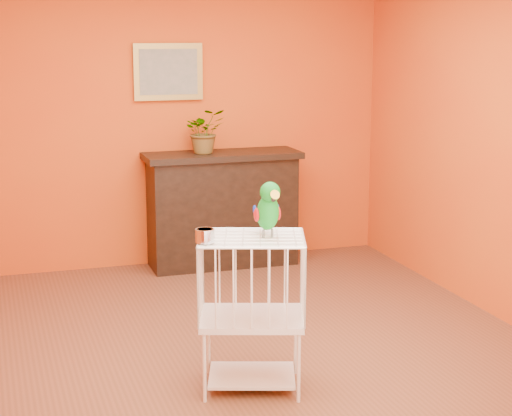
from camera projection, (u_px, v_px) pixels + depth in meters
name	position (u px, v px, depth m)	size (l,w,h in m)	color
ground	(242.00, 346.00, 5.86)	(4.50, 4.50, 0.00)	brown
room_shell	(241.00, 115.00, 5.53)	(4.50, 4.50, 4.50)	#D15313
console_cabinet	(222.00, 209.00, 7.75)	(1.40, 0.50, 1.04)	black
potted_plant	(204.00, 136.00, 7.57)	(0.36, 0.40, 0.31)	#26722D
framed_picture	(168.00, 72.00, 7.56)	(0.62, 0.04, 0.50)	#A98C3C
birdcage	(252.00, 311.00, 5.09)	(0.72, 0.63, 0.94)	white
feed_cup	(205.00, 236.00, 4.84)	(0.11, 0.11, 0.08)	silver
parrot	(268.00, 209.00, 4.96)	(0.16, 0.30, 0.34)	#59544C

